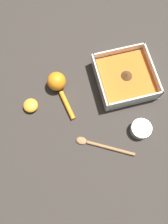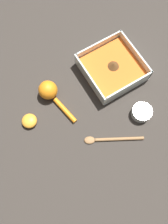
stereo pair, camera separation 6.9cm
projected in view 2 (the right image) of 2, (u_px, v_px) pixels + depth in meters
name	position (u px, v px, depth m)	size (l,w,h in m)	color
ground_plane	(115.00, 75.00, 0.89)	(4.00, 4.00, 0.00)	#332D28
square_dish	(112.00, 69.00, 0.87)	(0.22, 0.22, 0.07)	silver
spice_bowl	(141.00, 113.00, 0.82)	(0.07, 0.07, 0.04)	silver
lemon_squeezer	(50.00, 92.00, 0.83)	(0.19, 0.07, 0.07)	orange
lemon_half	(29.00, 121.00, 0.81)	(0.06, 0.06, 0.03)	orange
wooden_spoon	(110.00, 139.00, 0.80)	(0.12, 0.20, 0.01)	olive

